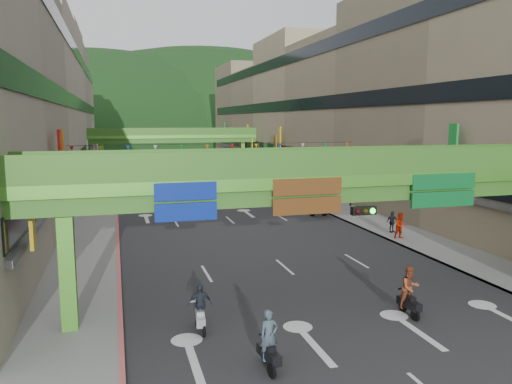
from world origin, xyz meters
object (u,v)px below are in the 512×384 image
object	(u,v)px
scooter_rider_near	(269,342)
car_yellow	(185,188)
car_silver	(131,176)
pedestrian_red	(400,228)
overpass_near	(356,192)
scooter_rider_mid	(410,290)

from	to	relation	value
scooter_rider_near	car_yellow	xyz separation A→B (m)	(2.75, 40.47, -0.26)
scooter_rider_near	car_silver	bearing A→B (deg)	92.72
car_yellow	pedestrian_red	distance (m)	28.06
overpass_near	scooter_rider_near	xyz separation A→B (m)	(-5.29, -4.38, -4.23)
car_yellow	pedestrian_red	xyz separation A→B (m)	(11.40, -25.64, 0.19)
car_silver	car_yellow	bearing A→B (deg)	-67.62
overpass_near	scooter_rider_near	world-z (taller)	overpass_near
car_silver	overpass_near	bearing A→B (deg)	-78.36
car_yellow	pedestrian_red	world-z (taller)	pedestrian_red
scooter_rider_mid	car_yellow	world-z (taller)	scooter_rider_mid
scooter_rider_mid	car_yellow	size ratio (longest dim) A/B	0.52
scooter_rider_near	car_yellow	world-z (taller)	scooter_rider_near
scooter_rider_mid	pedestrian_red	distance (m)	13.93
overpass_near	car_yellow	distance (m)	36.46
car_silver	pedestrian_red	distance (m)	44.19
overpass_near	car_yellow	xyz separation A→B (m)	(-2.53, 36.09, -4.49)
overpass_near	car_yellow	world-z (taller)	overpass_near
car_silver	scooter_rider_mid	bearing A→B (deg)	-76.68
overpass_near	car_silver	distance (m)	52.13
scooter_rider_mid	car_silver	size ratio (longest dim) A/B	0.56
overpass_near	pedestrian_red	bearing A→B (deg)	49.68
scooter_rider_near	car_yellow	distance (m)	40.56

